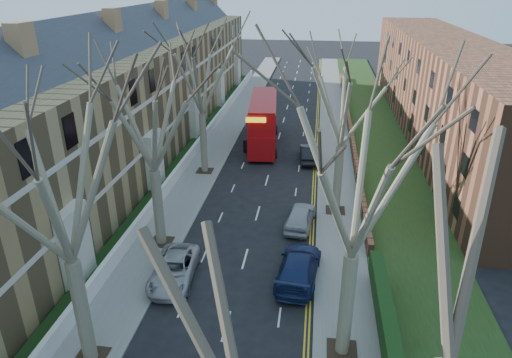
% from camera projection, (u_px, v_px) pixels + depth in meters
% --- Properties ---
extents(pavement_left, '(3.00, 102.00, 0.12)m').
position_uv_depth(pavement_left, '(226.00, 133.00, 50.76)').
color(pavement_left, slate).
rests_on(pavement_left, ground).
extents(pavement_right, '(3.00, 102.00, 0.12)m').
position_uv_depth(pavement_right, '(335.00, 138.00, 49.27)').
color(pavement_right, slate).
rests_on(pavement_right, ground).
extents(terrace_left, '(9.70, 78.00, 13.60)m').
position_uv_depth(terrace_left, '(126.00, 100.00, 42.23)').
color(terrace_left, olive).
rests_on(terrace_left, ground).
extents(flats_right, '(13.97, 54.00, 10.00)m').
position_uv_depth(flats_right, '(444.00, 87.00, 49.46)').
color(flats_right, brown).
rests_on(flats_right, ground).
extents(front_wall_left, '(0.30, 78.00, 1.00)m').
position_uv_depth(front_wall_left, '(192.00, 153.00, 43.50)').
color(front_wall_left, white).
rests_on(front_wall_left, ground).
extents(grass_verge_right, '(6.00, 102.00, 0.06)m').
position_uv_depth(grass_verge_right, '(377.00, 139.00, 48.68)').
color(grass_verge_right, '#1E3312').
rests_on(grass_verge_right, ground).
extents(tree_left_mid, '(10.50, 10.50, 14.71)m').
position_uv_depth(tree_left_mid, '(54.00, 168.00, 17.00)').
color(tree_left_mid, '#706850').
rests_on(tree_left_mid, ground).
extents(tree_left_far, '(10.15, 10.15, 14.22)m').
position_uv_depth(tree_left_far, '(148.00, 106.00, 26.17)').
color(tree_left_far, '#706850').
rests_on(tree_left_far, ground).
extents(tree_left_dist, '(10.50, 10.50, 14.71)m').
position_uv_depth(tree_left_dist, '(200.00, 64.00, 36.89)').
color(tree_left_dist, '#706850').
rests_on(tree_left_dist, ground).
extents(tree_right_mid, '(10.50, 10.50, 14.71)m').
position_uv_depth(tree_right_mid, '(361.00, 163.00, 17.40)').
color(tree_right_mid, '#706850').
rests_on(tree_right_mid, ground).
extents(tree_right_far, '(10.15, 10.15, 14.22)m').
position_uv_depth(tree_right_far, '(345.00, 89.00, 30.18)').
color(tree_right_far, '#706850').
rests_on(tree_right_far, ground).
extents(double_decker_bus, '(3.60, 11.57, 4.75)m').
position_uv_depth(double_decker_bus, '(263.00, 123.00, 46.50)').
color(double_decker_bus, '#A30B0E').
rests_on(double_decker_bus, ground).
extents(car_left_far, '(2.61, 5.13, 1.39)m').
position_uv_depth(car_left_far, '(174.00, 269.00, 26.15)').
color(car_left_far, '#A6A5AA').
rests_on(car_left_far, ground).
extents(car_right_near, '(2.75, 5.68, 1.59)m').
position_uv_depth(car_right_near, '(299.00, 267.00, 26.20)').
color(car_right_near, navy).
rests_on(car_right_near, ground).
extents(car_right_mid, '(2.29, 4.60, 1.50)m').
position_uv_depth(car_right_mid, '(300.00, 217.00, 31.74)').
color(car_right_mid, '#A1A2A9').
rests_on(car_right_mid, ground).
extents(car_right_far, '(2.00, 4.76, 1.53)m').
position_uv_depth(car_right_far, '(309.00, 153.00, 43.00)').
color(car_right_far, black).
rests_on(car_right_far, ground).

